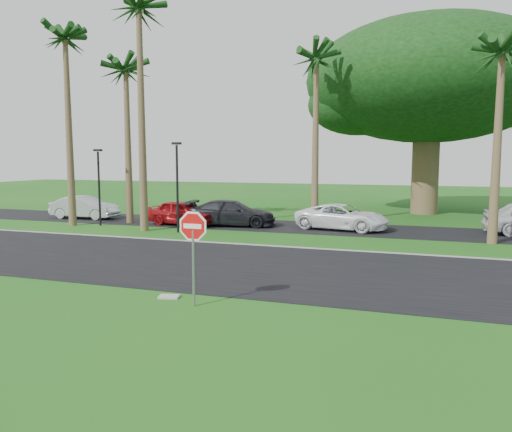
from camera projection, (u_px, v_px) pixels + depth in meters
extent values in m
plane|color=#165415|center=(221.00, 278.00, 15.94)|extent=(120.00, 120.00, 0.00)
cube|color=black|center=(243.00, 265.00, 17.82)|extent=(120.00, 8.00, 0.02)
cube|color=black|center=(309.00, 227.00, 27.69)|extent=(120.00, 5.00, 0.02)
cube|color=gray|center=(275.00, 246.00, 21.63)|extent=(120.00, 0.12, 0.06)
cylinder|color=gray|center=(194.00, 268.00, 12.85)|extent=(0.07, 0.07, 2.00)
cylinder|color=white|center=(193.00, 226.00, 12.72)|extent=(1.05, 0.02, 1.05)
cylinder|color=red|center=(193.00, 226.00, 12.72)|extent=(0.90, 0.02, 0.90)
cube|color=white|center=(193.00, 226.00, 12.72)|extent=(0.50, 0.02, 0.12)
cone|color=brown|center=(69.00, 133.00, 27.98)|extent=(0.44, 0.44, 10.50)
cone|color=brown|center=(128.00, 147.00, 29.14)|extent=(0.44, 0.44, 9.00)
cone|color=brown|center=(142.00, 121.00, 25.84)|extent=(0.44, 0.44, 11.50)
cone|color=brown|center=(315.00, 142.00, 28.56)|extent=(0.44, 0.44, 9.50)
cone|color=brown|center=(497.00, 149.00, 21.97)|extent=(0.44, 0.44, 8.50)
cylinder|color=brown|center=(425.00, 170.00, 34.35)|extent=(1.80, 1.80, 6.00)
ellipsoid|color=black|center=(429.00, 81.00, 33.66)|extent=(16.50, 16.50, 8.25)
cylinder|color=black|center=(99.00, 189.00, 28.33)|extent=(0.12, 0.12, 4.20)
cube|color=black|center=(98.00, 150.00, 28.08)|extent=(0.45, 0.25, 0.12)
cylinder|color=black|center=(177.00, 189.00, 25.60)|extent=(0.12, 0.12, 4.50)
cube|color=black|center=(177.00, 143.00, 25.34)|extent=(0.45, 0.25, 0.12)
imported|color=silver|center=(85.00, 208.00, 31.66)|extent=(4.39, 1.75, 1.42)
imported|color=maroon|center=(183.00, 213.00, 28.58)|extent=(4.35, 2.18, 1.42)
imported|color=black|center=(232.00, 213.00, 28.25)|extent=(5.23, 2.80, 1.44)
imported|color=white|center=(342.00, 217.00, 26.71)|extent=(5.26, 3.12, 1.37)
cube|color=#A4A49C|center=(169.00, 297.00, 13.73)|extent=(0.62, 0.47, 0.06)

